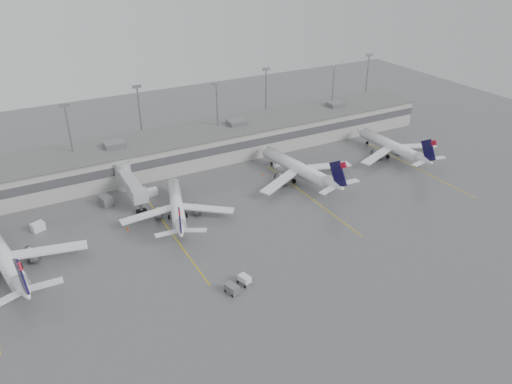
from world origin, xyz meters
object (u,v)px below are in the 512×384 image
jet_mid_left (177,206)px  jet_mid_right (300,168)px  baggage_tug (245,281)px  jet_far_left (4,257)px  jet_far_right (393,146)px

jet_mid_left → jet_mid_right: 34.50m
jet_mid_left → baggage_tug: size_ratio=9.13×
jet_far_left → jet_mid_right: (70.01, 6.60, -0.03)m
jet_far_left → jet_mid_right: jet_far_left is taller
jet_far_left → jet_far_right: bearing=-6.3°
jet_far_left → baggage_tug: 45.29m
jet_mid_right → baggage_tug: 44.97m
jet_far_right → baggage_tug: 71.21m
jet_mid_right → jet_far_right: (31.66, 0.17, -0.24)m
jet_mid_right → jet_mid_left: bearing=176.3°
jet_mid_right → baggage_tug: jet_mid_right is taller
jet_mid_left → baggage_tug: (2.23, -28.62, -2.19)m
jet_far_left → jet_mid_right: 70.32m
jet_mid_left → jet_far_right: jet_far_right is taller
jet_mid_right → baggage_tug: (-32.16, -31.32, -2.64)m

